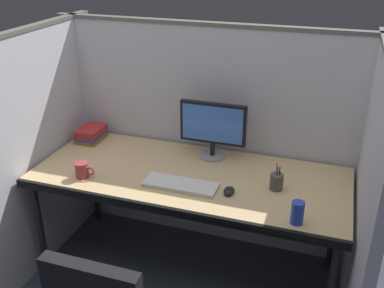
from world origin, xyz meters
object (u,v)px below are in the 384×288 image
at_px(monitor_center, 213,127).
at_px(computer_mouse, 229,191).
at_px(pen_cup, 277,182).
at_px(coffee_mug, 82,170).
at_px(desk, 189,182).
at_px(book_stack, 91,134).
at_px(soda_can, 297,213).
at_px(keyboard_main, 180,185).

xyz_separation_m(monitor_center, computer_mouse, (0.22, -0.41, -0.20)).
relative_size(computer_mouse, pen_cup, 0.58).
bearing_deg(coffee_mug, monitor_center, 37.36).
bearing_deg(desk, pen_cup, 0.47).
height_order(monitor_center, book_stack, monitor_center).
xyz_separation_m(book_stack, soda_can, (1.50, -0.56, 0.01)).
relative_size(desk, monitor_center, 4.42).
bearing_deg(desk, monitor_center, 76.63).
distance_m(computer_mouse, pen_cup, 0.28).
bearing_deg(pen_cup, desk, -179.53).
bearing_deg(keyboard_main, book_stack, 153.52).
relative_size(computer_mouse, coffee_mug, 0.76).
height_order(keyboard_main, computer_mouse, computer_mouse).
relative_size(desk, book_stack, 8.65).
bearing_deg(keyboard_main, coffee_mug, -172.11).
bearing_deg(monitor_center, coffee_mug, -142.64).
distance_m(soda_can, pen_cup, 0.33).
height_order(monitor_center, pen_cup, monitor_center).
height_order(desk, pen_cup, pen_cup).
relative_size(monitor_center, book_stack, 1.96).
bearing_deg(desk, keyboard_main, -91.16).
distance_m(desk, soda_can, 0.75).
bearing_deg(computer_mouse, book_stack, 160.39).
height_order(computer_mouse, soda_can, soda_can).
bearing_deg(computer_mouse, keyboard_main, -177.30).
bearing_deg(pen_cup, coffee_mug, -168.46).
relative_size(keyboard_main, soda_can, 3.52).
distance_m(desk, monitor_center, 0.39).
xyz_separation_m(desk, book_stack, (-0.82, 0.26, 0.10)).
height_order(book_stack, pen_cup, pen_cup).
xyz_separation_m(book_stack, coffee_mug, (0.22, -0.49, 0.00)).
bearing_deg(pen_cup, computer_mouse, -151.17).
bearing_deg(computer_mouse, desk, 155.56).
xyz_separation_m(desk, computer_mouse, (0.28, -0.13, 0.07)).
distance_m(desk, computer_mouse, 0.32).
distance_m(coffee_mug, soda_can, 1.27).
xyz_separation_m(coffee_mug, soda_can, (1.27, -0.07, 0.01)).
distance_m(keyboard_main, pen_cup, 0.55).
bearing_deg(computer_mouse, pen_cup, 28.83).
height_order(coffee_mug, soda_can, soda_can).
bearing_deg(desk, coffee_mug, -159.30).
distance_m(keyboard_main, coffee_mug, 0.60).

